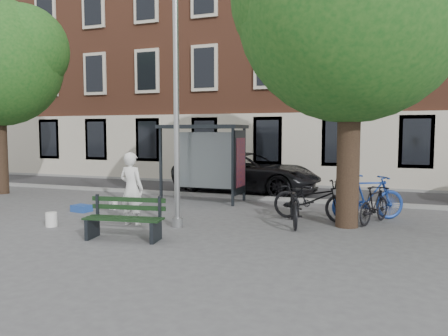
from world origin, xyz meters
TOP-DOWN VIEW (x-y plane):
  - ground at (0.00, 0.00)m, footprint 90.00×90.00m
  - road at (0.00, 7.00)m, footprint 40.00×4.00m
  - curb_near at (0.00, 5.00)m, footprint 40.00×0.25m
  - curb_far at (0.00, 9.00)m, footprint 40.00×0.25m
  - building_row at (0.00, 13.00)m, footprint 30.00×8.00m
  - lamppost at (0.00, 0.00)m, footprint 0.28×0.35m
  - bus_shelter at (-0.61, 4.11)m, footprint 2.85×1.45m
  - painter at (-1.20, -0.19)m, footprint 0.72×0.51m
  - bench at (-0.54, -1.54)m, footprint 1.83×0.82m
  - bike_a at (3.06, 1.97)m, footprint 2.33×1.18m
  - bike_b at (4.47, 2.58)m, footprint 2.10×1.54m
  - bike_c at (2.71, 1.26)m, footprint 1.23×2.18m
  - bike_d at (4.64, 2.16)m, footprint 1.07×1.69m
  - car_dark at (-0.19, 6.48)m, footprint 5.83×2.90m
  - blue_crate at (-3.63, 0.90)m, footprint 0.61×0.49m
  - bucket_b at (-3.00, -1.07)m, footprint 0.31×0.31m
  - bucket_c at (-3.00, 1.62)m, footprint 0.37×0.37m

SIDE VIEW (x-z plane):
  - ground at x=0.00m, z-range 0.00..0.00m
  - road at x=0.00m, z-range 0.00..0.01m
  - curb_near at x=0.00m, z-range 0.00..0.12m
  - curb_far at x=0.00m, z-range 0.00..0.12m
  - blue_crate at x=-3.63m, z-range 0.00..0.20m
  - bucket_b at x=-3.00m, z-range 0.00..0.36m
  - bucket_c at x=-3.00m, z-range 0.00..0.36m
  - bench at x=-0.54m, z-range -0.04..0.87m
  - bike_d at x=4.64m, z-range 0.00..0.99m
  - bike_c at x=2.71m, z-range 0.00..1.09m
  - bike_a at x=3.06m, z-range 0.00..1.17m
  - bike_b at x=4.47m, z-range 0.00..1.25m
  - car_dark at x=-0.19m, z-range 0.00..1.59m
  - painter at x=-1.20m, z-range 0.00..1.87m
  - bus_shelter at x=-0.61m, z-range 0.61..3.23m
  - lamppost at x=0.00m, z-range -0.27..5.84m
  - building_row at x=0.00m, z-range 0.00..14.00m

